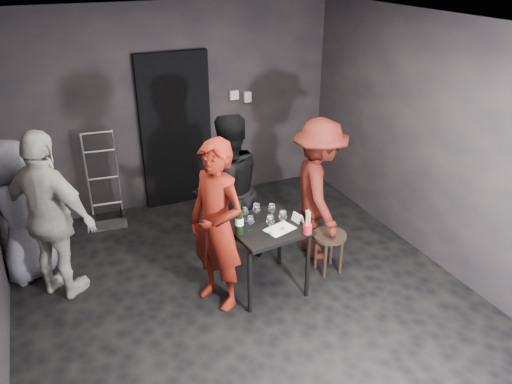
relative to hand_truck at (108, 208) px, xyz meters
name	(u,v)px	position (x,y,z in m)	size (l,w,h in m)	color
floor	(247,298)	(1.04, -2.19, -0.23)	(4.50, 5.00, 0.02)	black
ceiling	(245,26)	(1.04, -2.19, 2.47)	(4.50, 5.00, 0.02)	silver
wall_back	(173,108)	(1.04, 0.31, 1.12)	(4.50, 0.04, 2.70)	black
wall_front	(438,369)	(1.04, -4.69, 1.12)	(4.50, 0.04, 2.70)	black
wall_right	(438,145)	(3.29, -2.19, 1.12)	(0.04, 5.00, 2.70)	black
doorway	(176,131)	(1.04, 0.25, 0.82)	(0.95, 0.10, 2.10)	black
wallbox_upper	(234,95)	(1.89, 0.26, 1.22)	(0.12, 0.06, 0.12)	#B7B7B2
wallbox_lower	(247,97)	(2.09, 0.26, 1.17)	(0.10, 0.06, 0.14)	#B7B7B2
hand_truck	(108,208)	(0.00, 0.00, 0.00)	(0.42, 0.35, 1.26)	#B2B2B7
tasting_table	(266,233)	(1.31, -2.07, 0.43)	(0.72, 0.72, 0.75)	black
stool	(329,241)	(2.07, -2.09, 0.16)	(0.37, 0.37, 0.47)	black
server_red	(216,213)	(0.78, -2.10, 0.79)	(0.74, 0.48, 2.02)	maroon
woman_black	(227,180)	(1.16, -1.40, 0.77)	(0.97, 0.53, 2.00)	black
man_maroon	(319,184)	(2.11, -1.73, 0.69)	(1.18, 0.55, 1.82)	#4C140E
bystander_cream	(48,202)	(-0.66, -1.31, 0.84)	(1.24, 0.59, 2.12)	#BBB7B0
bystander_grey	(18,208)	(-0.97, -0.85, 0.61)	(0.81, 0.44, 1.67)	slate
tasting_mat	(280,229)	(1.40, -2.20, 0.53)	(0.29, 0.19, 0.00)	white
wine_glass_a	(251,223)	(1.12, -2.13, 0.62)	(0.07, 0.07, 0.19)	white
wine_glass_b	(245,214)	(1.14, -1.94, 0.62)	(0.07, 0.07, 0.19)	white
wine_glass_c	(257,212)	(1.26, -1.96, 0.63)	(0.08, 0.08, 0.22)	white
wine_glass_d	(270,224)	(1.28, -2.24, 0.63)	(0.08, 0.08, 0.22)	white
wine_glass_e	(283,219)	(1.43, -2.21, 0.63)	(0.08, 0.08, 0.22)	white
wine_glass_f	(272,212)	(1.40, -2.02, 0.63)	(0.08, 0.08, 0.21)	white
wine_bottle	(239,221)	(1.01, -2.11, 0.66)	(0.08, 0.08, 0.34)	black
breadstick_cup	(308,223)	(1.61, -2.38, 0.64)	(0.09, 0.09, 0.27)	maroon
reserved_card	(297,218)	(1.62, -2.14, 0.57)	(0.08, 0.12, 0.10)	white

